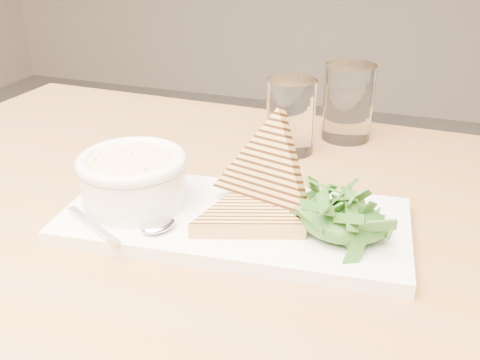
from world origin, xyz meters
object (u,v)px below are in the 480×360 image
(soup_bowl, at_px, (134,185))
(glass_near, at_px, (291,116))
(platter, at_px, (234,221))
(glass_far, at_px, (348,102))
(table_top, at_px, (246,238))

(soup_bowl, distance_m, glass_near, 0.28)
(platter, bearing_deg, glass_far, 76.95)
(platter, bearing_deg, table_top, 43.97)
(glass_far, bearing_deg, glass_near, -131.09)
(platter, relative_size, soup_bowl, 3.25)
(table_top, relative_size, glass_far, 10.07)
(glass_near, xyz_separation_m, glass_far, (0.07, 0.08, 0.00))
(soup_bowl, bearing_deg, table_top, 10.29)
(table_top, height_order, platter, platter)
(platter, bearing_deg, glass_near, 89.31)
(table_top, xyz_separation_m, soup_bowl, (-0.13, -0.02, 0.06))
(platter, distance_m, glass_far, 0.33)
(platter, xyz_separation_m, soup_bowl, (-0.12, -0.01, 0.03))
(glass_near, bearing_deg, soup_bowl, -115.96)
(table_top, distance_m, soup_bowl, 0.14)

